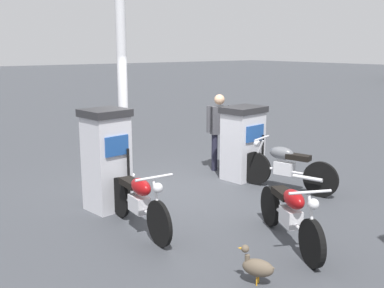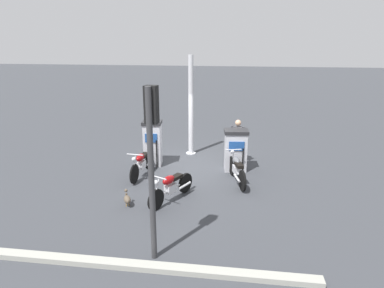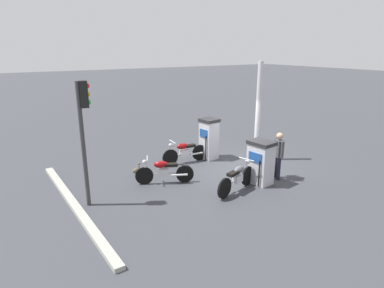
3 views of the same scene
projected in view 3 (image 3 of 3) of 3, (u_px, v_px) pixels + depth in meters
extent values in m
plane|color=#383A3F|center=(234.00, 169.00, 12.48)|extent=(120.00, 120.00, 0.00)
cube|color=silver|center=(209.00, 140.00, 13.43)|extent=(0.66, 0.69, 1.57)
cube|color=#1E478C|center=(204.00, 133.00, 13.14)|extent=(0.09, 0.44, 0.32)
cube|color=#262628|center=(209.00, 120.00, 13.19)|extent=(0.73, 0.76, 0.12)
cylinder|color=black|center=(206.00, 148.00, 13.15)|extent=(0.05, 0.05, 1.02)
cube|color=silver|center=(260.00, 164.00, 10.97)|extent=(0.68, 0.83, 1.37)
cube|color=#1E478C|center=(255.00, 157.00, 10.70)|extent=(0.10, 0.53, 0.32)
cube|color=#262628|center=(262.00, 143.00, 10.76)|extent=(0.74, 0.91, 0.12)
cylinder|color=black|center=(259.00, 174.00, 10.66)|extent=(0.05, 0.05, 0.89)
cylinder|color=black|center=(170.00, 157.00, 12.76)|extent=(0.65, 0.10, 0.65)
cylinder|color=black|center=(199.00, 153.00, 13.35)|extent=(0.65, 0.10, 0.65)
cube|color=silver|center=(184.00, 153.00, 13.00)|extent=(0.37, 0.22, 0.24)
cylinder|color=silver|center=(185.00, 154.00, 13.04)|extent=(0.98, 0.12, 0.05)
ellipsoid|color=maroon|center=(182.00, 146.00, 12.89)|extent=(0.49, 0.25, 0.24)
cube|color=black|center=(190.00, 146.00, 13.05)|extent=(0.45, 0.23, 0.10)
cylinder|color=silver|center=(171.00, 150.00, 12.69)|extent=(0.26, 0.06, 0.57)
cylinder|color=silver|center=(173.00, 142.00, 12.64)|extent=(0.08, 0.56, 0.04)
sphere|color=silver|center=(170.00, 145.00, 12.63)|extent=(0.15, 0.15, 0.14)
cylinder|color=silver|center=(197.00, 154.00, 13.15)|extent=(0.55, 0.11, 0.07)
cylinder|color=black|center=(247.00, 176.00, 10.91)|extent=(0.65, 0.26, 0.66)
cylinder|color=black|center=(225.00, 188.00, 9.95)|extent=(0.65, 0.26, 0.66)
cube|color=silver|center=(238.00, 178.00, 10.44)|extent=(0.40, 0.30, 0.24)
cylinder|color=silver|center=(237.00, 180.00, 10.41)|extent=(0.96, 0.35, 0.05)
ellipsoid|color=#595B60|center=(239.00, 170.00, 10.41)|extent=(0.52, 0.35, 0.24)
cube|color=black|center=(233.00, 174.00, 10.17)|extent=(0.48, 0.32, 0.10)
cylinder|color=silver|center=(247.00, 168.00, 10.79)|extent=(0.26, 0.12, 0.57)
cylinder|color=silver|center=(246.00, 159.00, 10.65)|extent=(0.20, 0.55, 0.04)
sphere|color=silver|center=(248.00, 162.00, 10.75)|extent=(0.18, 0.18, 0.14)
cylinder|color=silver|center=(225.00, 185.00, 10.16)|extent=(0.55, 0.23, 0.07)
cylinder|color=black|center=(144.00, 176.00, 10.98)|extent=(0.58, 0.32, 0.61)
cylinder|color=black|center=(185.00, 174.00, 11.14)|extent=(0.58, 0.32, 0.61)
cube|color=silver|center=(163.00, 172.00, 11.03)|extent=(0.41, 0.33, 0.24)
cylinder|color=silver|center=(165.00, 173.00, 11.05)|extent=(0.96, 0.47, 0.05)
ellipsoid|color=maroon|center=(161.00, 164.00, 10.94)|extent=(0.53, 0.40, 0.24)
cube|color=black|center=(171.00, 165.00, 10.99)|extent=(0.48, 0.36, 0.10)
cylinder|color=silver|center=(145.00, 167.00, 10.90)|extent=(0.25, 0.14, 0.57)
cylinder|color=silver|center=(147.00, 158.00, 10.81)|extent=(0.26, 0.52, 0.04)
sphere|color=silver|center=(144.00, 162.00, 10.84)|extent=(0.19, 0.19, 0.14)
cylinder|color=silver|center=(179.00, 175.00, 11.00)|extent=(0.53, 0.29, 0.07)
cylinder|color=#1E1E2D|center=(276.00, 167.00, 11.52)|extent=(0.17, 0.17, 0.81)
cylinder|color=#1E1E2D|center=(279.00, 169.00, 11.33)|extent=(0.17, 0.17, 0.81)
cube|color=#3F3F44|center=(279.00, 148.00, 11.23)|extent=(0.31, 0.41, 0.61)
cylinder|color=#3F3F44|center=(276.00, 146.00, 11.44)|extent=(0.12, 0.12, 0.57)
cylinder|color=#3F3F44|center=(282.00, 150.00, 10.99)|extent=(0.12, 0.12, 0.57)
sphere|color=tan|center=(280.00, 136.00, 11.10)|extent=(0.29, 0.29, 0.22)
ellipsoid|color=brown|center=(137.00, 170.00, 11.73)|extent=(0.41, 0.34, 0.20)
cylinder|color=brown|center=(139.00, 168.00, 11.82)|extent=(0.08, 0.08, 0.14)
sphere|color=brown|center=(139.00, 164.00, 11.81)|extent=(0.13, 0.13, 0.09)
cone|color=orange|center=(140.00, 163.00, 11.86)|extent=(0.07, 0.07, 0.04)
cone|color=brown|center=(134.00, 171.00, 11.59)|extent=(0.10, 0.10, 0.07)
cylinder|color=orange|center=(136.00, 174.00, 11.79)|extent=(0.02, 0.02, 0.10)
cylinder|color=orange|center=(138.00, 175.00, 11.76)|extent=(0.02, 0.02, 0.10)
cylinder|color=#38383A|center=(83.00, 146.00, 9.09)|extent=(0.13, 0.13, 3.61)
cube|color=black|center=(84.00, 94.00, 8.74)|extent=(0.22, 0.25, 0.72)
sphere|color=red|center=(87.00, 86.00, 8.72)|extent=(0.16, 0.16, 0.15)
sphere|color=orange|center=(87.00, 94.00, 8.79)|extent=(0.16, 0.16, 0.15)
sphere|color=green|center=(88.00, 102.00, 8.85)|extent=(0.16, 0.16, 0.15)
cylinder|color=silver|center=(258.00, 112.00, 12.92)|extent=(0.20, 0.20, 3.97)
cylinder|color=silver|center=(255.00, 159.00, 13.48)|extent=(0.40, 0.40, 0.04)
cube|color=#9E9E93|center=(74.00, 205.00, 9.46)|extent=(0.52, 6.94, 0.12)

